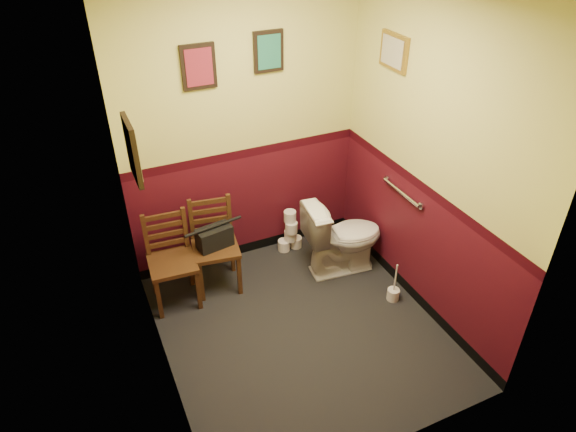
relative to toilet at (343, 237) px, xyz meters
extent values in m
cube|color=black|center=(-0.72, -0.58, -0.37)|extent=(2.20, 2.40, 0.00)
cube|color=#460C18|center=(-0.72, 0.62, 0.98)|extent=(2.20, 0.00, 2.70)
cube|color=#460C18|center=(-0.72, -1.78, 0.98)|extent=(2.20, 0.00, 2.70)
cube|color=#460C18|center=(-1.82, -0.58, 0.98)|extent=(0.00, 2.40, 2.70)
cube|color=#460C18|center=(0.38, -0.58, 0.98)|extent=(0.00, 2.40, 2.70)
cylinder|color=silver|center=(0.35, -0.33, 0.58)|extent=(0.03, 0.50, 0.03)
cylinder|color=silver|center=(0.37, -0.58, 0.58)|extent=(0.02, 0.06, 0.06)
cylinder|color=silver|center=(0.37, -0.08, 0.58)|extent=(0.02, 0.06, 0.06)
cube|color=black|center=(-1.07, 0.61, 1.58)|extent=(0.28, 0.03, 0.36)
cube|color=maroon|center=(-1.07, 0.59, 1.58)|extent=(0.22, 0.01, 0.30)
cube|color=black|center=(-0.47, 0.61, 1.63)|extent=(0.26, 0.03, 0.34)
cube|color=#226C58|center=(-0.47, 0.59, 1.63)|extent=(0.20, 0.01, 0.28)
cube|color=black|center=(-1.80, -0.48, 1.48)|extent=(0.03, 0.30, 0.38)
cube|color=tan|center=(-1.79, -0.48, 1.48)|extent=(0.01, 0.24, 0.31)
cube|color=olive|center=(0.36, 0.02, 1.68)|extent=(0.03, 0.34, 0.28)
cube|color=tan|center=(0.35, 0.02, 1.68)|extent=(0.01, 0.28, 0.22)
imported|color=white|center=(0.00, 0.00, 0.00)|extent=(0.79, 0.50, 0.74)
cylinder|color=silver|center=(0.20, -0.59, -0.31)|extent=(0.11, 0.11, 0.11)
cylinder|color=silver|center=(0.20, -0.59, -0.13)|extent=(0.01, 0.01, 0.31)
cube|color=#4D2D17|center=(-1.57, 0.21, 0.06)|extent=(0.42, 0.42, 0.04)
cube|color=#4D2D17|center=(-1.75, 0.06, -0.16)|extent=(0.04, 0.04, 0.42)
cube|color=#4D2D17|center=(-1.73, 0.39, -0.16)|extent=(0.04, 0.04, 0.42)
cube|color=#4D2D17|center=(-1.41, 0.03, -0.16)|extent=(0.04, 0.04, 0.42)
cube|color=#4D2D17|center=(-1.39, 0.37, -0.16)|extent=(0.04, 0.04, 0.42)
cube|color=#4D2D17|center=(-1.73, 0.40, 0.27)|extent=(0.04, 0.04, 0.42)
cube|color=#4D2D17|center=(-1.39, 0.38, 0.27)|extent=(0.04, 0.04, 0.42)
cube|color=#4D2D17|center=(-1.56, 0.39, 0.15)|extent=(0.32, 0.05, 0.04)
cube|color=#4D2D17|center=(-1.56, 0.39, 0.25)|extent=(0.32, 0.05, 0.04)
cube|color=#4D2D17|center=(-1.56, 0.39, 0.34)|extent=(0.32, 0.05, 0.04)
cube|color=#4D2D17|center=(-1.56, 0.39, 0.43)|extent=(0.32, 0.05, 0.04)
cube|color=#4D2D17|center=(-1.17, 0.26, 0.06)|extent=(0.46, 0.46, 0.04)
cube|color=#4D2D17|center=(-1.36, 0.12, -0.15)|extent=(0.04, 0.04, 0.43)
cube|color=#4D2D17|center=(-1.31, 0.46, -0.15)|extent=(0.04, 0.04, 0.43)
cube|color=#4D2D17|center=(-1.02, 0.07, -0.15)|extent=(0.04, 0.04, 0.43)
cube|color=#4D2D17|center=(-0.97, 0.41, -0.15)|extent=(0.04, 0.04, 0.43)
cube|color=#4D2D17|center=(-1.31, 0.46, 0.27)|extent=(0.04, 0.04, 0.43)
cube|color=#4D2D17|center=(-0.97, 0.41, 0.27)|extent=(0.04, 0.04, 0.43)
cube|color=#4D2D17|center=(-1.14, 0.44, 0.16)|extent=(0.32, 0.07, 0.04)
cube|color=#4D2D17|center=(-1.14, 0.44, 0.25)|extent=(0.32, 0.07, 0.04)
cube|color=#4D2D17|center=(-1.14, 0.44, 0.35)|extent=(0.32, 0.07, 0.04)
cube|color=#4D2D17|center=(-1.14, 0.44, 0.44)|extent=(0.32, 0.07, 0.04)
cube|color=black|center=(-1.17, 0.26, 0.18)|extent=(0.33, 0.20, 0.19)
cylinder|color=black|center=(-1.17, 0.26, 0.29)|extent=(0.27, 0.07, 0.03)
cylinder|color=silver|center=(-0.39, 0.50, -0.31)|extent=(0.12, 0.12, 0.11)
cylinder|color=silver|center=(-0.25, 0.50, -0.31)|extent=(0.12, 0.12, 0.11)
cylinder|color=silver|center=(-0.32, 0.49, -0.20)|extent=(0.12, 0.12, 0.11)
cylinder|color=silver|center=(-0.32, 0.47, -0.09)|extent=(0.12, 0.12, 0.11)
cylinder|color=silver|center=(-0.32, 0.50, 0.02)|extent=(0.12, 0.12, 0.11)
camera|label=1|loc=(-2.11, -3.35, 2.82)|focal=32.00mm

